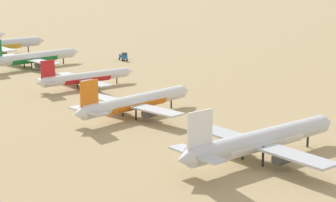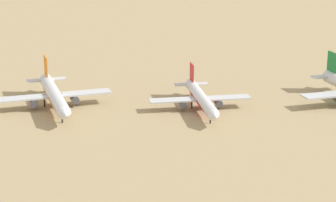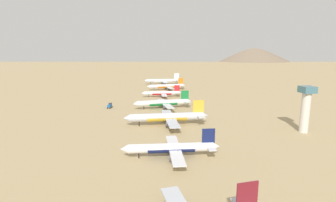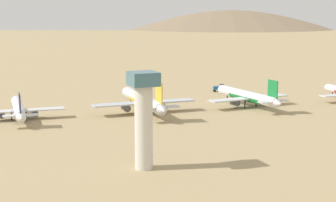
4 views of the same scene
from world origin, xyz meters
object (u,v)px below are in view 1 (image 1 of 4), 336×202
(parked_jet_0, at_px, (261,140))
(parked_jet_1, at_px, (135,102))
(parked_jet_3, at_px, (32,58))
(parked_jet_2, at_px, (86,78))
(service_truck, at_px, (123,56))

(parked_jet_0, xyz_separation_m, parked_jet_1, (2.30, 49.90, -0.41))
(parked_jet_0, bearing_deg, parked_jet_1, 87.36)
(parked_jet_3, bearing_deg, parked_jet_2, -96.12)
(parked_jet_0, height_order, parked_jet_2, parked_jet_0)
(service_truck, bearing_deg, parked_jet_3, 169.49)
(parked_jet_0, height_order, parked_jet_1, parked_jet_0)
(parked_jet_0, bearing_deg, service_truck, 66.04)
(parked_jet_1, bearing_deg, parked_jet_3, 80.04)
(parked_jet_3, distance_m, service_truck, 42.88)
(parked_jet_1, height_order, parked_jet_2, parked_jet_1)
(parked_jet_1, bearing_deg, parked_jet_0, -92.64)
(parked_jet_0, relative_size, parked_jet_3, 1.05)
(parked_jet_1, bearing_deg, parked_jet_2, 75.77)
(parked_jet_0, xyz_separation_m, service_truck, (61.18, 137.65, -2.69))
(parked_jet_0, distance_m, service_truck, 150.66)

